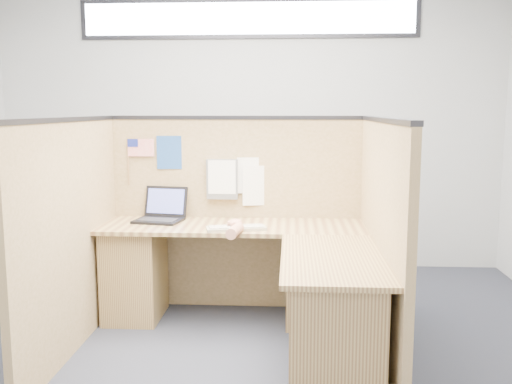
# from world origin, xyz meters

# --- Properties ---
(floor) EXTENTS (5.00, 5.00, 0.00)m
(floor) POSITION_xyz_m (0.00, 0.00, 0.00)
(floor) COLOR #222630
(floor) RESTS_ON ground
(wall_back) EXTENTS (5.00, 0.00, 5.00)m
(wall_back) POSITION_xyz_m (0.00, 2.25, 1.40)
(wall_back) COLOR #AAADB0
(wall_back) RESTS_ON floor
(wall_front) EXTENTS (5.00, 0.00, 5.00)m
(wall_front) POSITION_xyz_m (0.00, -2.25, 1.40)
(wall_front) COLOR #AAADB0
(wall_front) RESTS_ON floor
(clerestory_window) EXTENTS (3.30, 0.04, 0.38)m
(clerestory_window) POSITION_xyz_m (0.00, 2.23, 2.45)
(clerestory_window) COLOR #232328
(clerestory_window) RESTS_ON wall_back
(cubicle_partitions) EXTENTS (2.06, 1.83, 1.53)m
(cubicle_partitions) POSITION_xyz_m (0.00, 0.43, 0.77)
(cubicle_partitions) COLOR olive
(cubicle_partitions) RESTS_ON floor
(l_desk) EXTENTS (1.95, 1.75, 0.73)m
(l_desk) POSITION_xyz_m (0.18, 0.29, 0.39)
(l_desk) COLOR brown
(l_desk) RESTS_ON floor
(laptop) EXTENTS (0.38, 0.39, 0.25)m
(laptop) POSITION_xyz_m (-0.58, 0.82, 0.79)
(laptop) COLOR black
(laptop) RESTS_ON l_desk
(keyboard) EXTENTS (0.44, 0.24, 0.03)m
(keyboard) POSITION_xyz_m (0.04, 0.50, 0.74)
(keyboard) COLOR gray
(keyboard) RESTS_ON l_desk
(mouse) EXTENTS (0.12, 0.08, 0.05)m
(mouse) POSITION_xyz_m (0.04, 0.51, 0.75)
(mouse) COLOR silver
(mouse) RESTS_ON l_desk
(hand_forearm) EXTENTS (0.11, 0.40, 0.08)m
(hand_forearm) POSITION_xyz_m (0.05, 0.37, 0.77)
(hand_forearm) COLOR tan
(hand_forearm) RESTS_ON l_desk
(blue_poster) EXTENTS (0.20, 0.01, 0.26)m
(blue_poster) POSITION_xyz_m (-0.53, 0.97, 1.24)
(blue_poster) COLOR navy
(blue_poster) RESTS_ON cubicle_partitions
(american_flag) EXTENTS (0.21, 0.01, 0.37)m
(american_flag) POSITION_xyz_m (-0.78, 0.96, 1.27)
(american_flag) COLOR olive
(american_flag) RESTS_ON cubicle_partitions
(file_holder) EXTENTS (0.24, 0.05, 0.31)m
(file_holder) POSITION_xyz_m (-0.11, 0.94, 1.04)
(file_holder) COLOR slate
(file_holder) RESTS_ON cubicle_partitions
(paper_left) EXTENTS (0.22, 0.03, 0.28)m
(paper_left) POSITION_xyz_m (0.12, 0.97, 1.07)
(paper_left) COLOR white
(paper_left) RESTS_ON cubicle_partitions
(paper_right) EXTENTS (0.24, 0.05, 0.31)m
(paper_right) POSITION_xyz_m (0.17, 0.97, 0.99)
(paper_right) COLOR white
(paper_right) RESTS_ON cubicle_partitions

